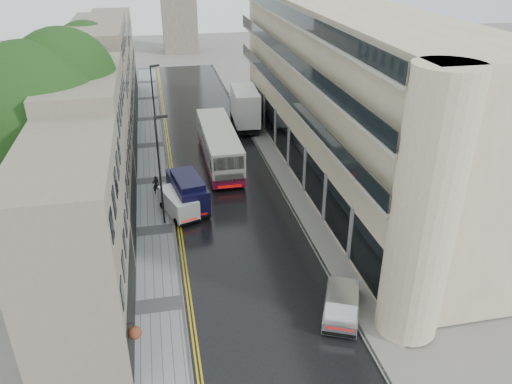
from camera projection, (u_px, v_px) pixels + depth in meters
name	position (u px, v px, depth m)	size (l,w,h in m)	color
road	(220.00, 175.00, 43.87)	(9.00, 85.00, 0.02)	black
left_sidewalk	(153.00, 181.00, 42.79)	(2.70, 85.00, 0.12)	gray
right_sidewalk	(280.00, 170.00, 44.82)	(1.80, 85.00, 0.12)	slate
old_shop_row	(102.00, 108.00, 41.60)	(4.50, 56.00, 12.00)	gray
modern_block	(344.00, 96.00, 41.23)	(8.00, 40.00, 14.00)	beige
tree_near	(40.00, 143.00, 31.91)	(10.56, 10.56, 13.89)	black
tree_far	(71.00, 97.00, 43.61)	(9.24, 9.24, 12.46)	black
cream_bus	(210.00, 162.00, 42.42)	(2.77, 12.20, 3.33)	beige
white_lorry	(236.00, 113.00, 52.39)	(2.50, 8.33, 4.37)	white
silver_hatchback	(324.00, 318.00, 26.33)	(1.84, 4.20, 1.57)	silver
white_van	(176.00, 214.00, 35.89)	(1.71, 3.99, 1.81)	white
navy_van	(181.00, 203.00, 36.44)	(2.12, 5.30, 2.70)	black
pedestrian	(156.00, 185.00, 40.22)	(0.56, 0.37, 1.55)	black
lamp_post_near	(160.00, 173.00, 34.54)	(0.91, 0.20, 8.11)	black
lamp_post_far	(154.00, 109.00, 47.08)	(0.92, 0.20, 8.18)	black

